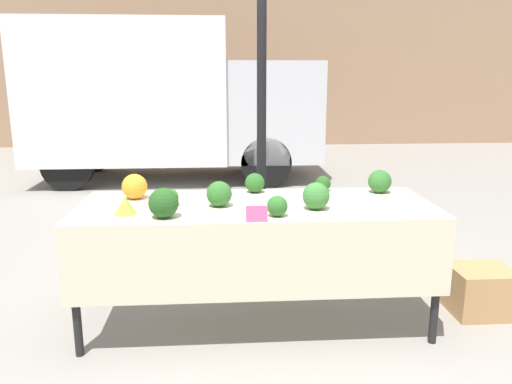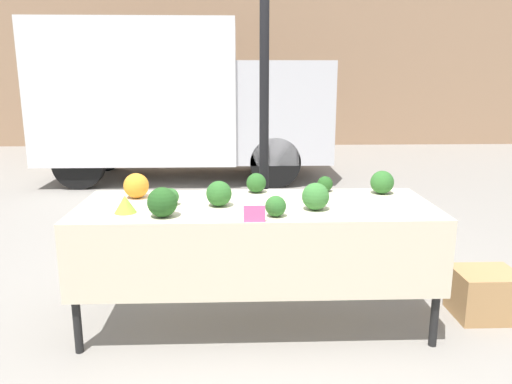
{
  "view_description": "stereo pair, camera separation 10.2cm",
  "coord_description": "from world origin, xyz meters",
  "px_view_note": "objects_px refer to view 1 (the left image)",
  "views": [
    {
      "loc": [
        -0.21,
        -3.12,
        1.63
      ],
      "look_at": [
        0.0,
        0.0,
        0.9
      ],
      "focal_mm": 35.0,
      "sensor_mm": 36.0,
      "label": 1
    },
    {
      "loc": [
        -0.11,
        -3.13,
        1.63
      ],
      "look_at": [
        0.0,
        0.0,
        0.9
      ],
      "focal_mm": 35.0,
      "sensor_mm": 36.0,
      "label": 2
    }
  ],
  "objects_px": {
    "price_sign": "(257,214)",
    "parked_truck": "(165,98)",
    "orange_cauliflower": "(135,187)",
    "produce_crate": "(481,291)"
  },
  "relations": [
    {
      "from": "parked_truck",
      "to": "price_sign",
      "type": "xyz_separation_m",
      "value": [
        1.07,
        -5.35,
        -0.41
      ]
    },
    {
      "from": "orange_cauliflower",
      "to": "price_sign",
      "type": "height_order",
      "value": "orange_cauliflower"
    },
    {
      "from": "parked_truck",
      "to": "orange_cauliflower",
      "type": "relative_size",
      "value": 26.11
    },
    {
      "from": "orange_cauliflower",
      "to": "produce_crate",
      "type": "bearing_deg",
      "value": -4.4
    },
    {
      "from": "price_sign",
      "to": "parked_truck",
      "type": "bearing_deg",
      "value": 101.34
    },
    {
      "from": "orange_cauliflower",
      "to": "price_sign",
      "type": "bearing_deg",
      "value": -37.86
    },
    {
      "from": "parked_truck",
      "to": "price_sign",
      "type": "distance_m",
      "value": 5.47
    },
    {
      "from": "orange_cauliflower",
      "to": "price_sign",
      "type": "xyz_separation_m",
      "value": [
        0.78,
        -0.61,
        -0.04
      ]
    },
    {
      "from": "parked_truck",
      "to": "orange_cauliflower",
      "type": "height_order",
      "value": "parked_truck"
    },
    {
      "from": "orange_cauliflower",
      "to": "produce_crate",
      "type": "relative_size",
      "value": 0.41
    }
  ]
}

